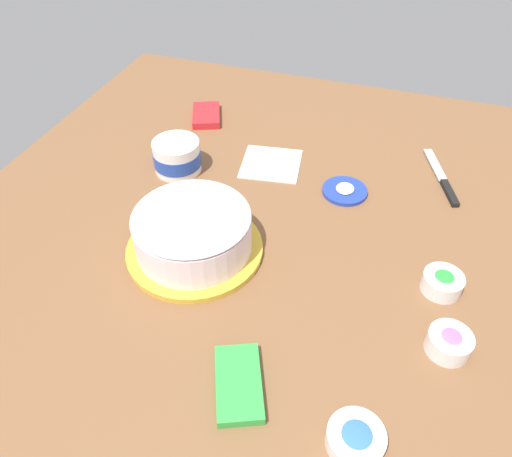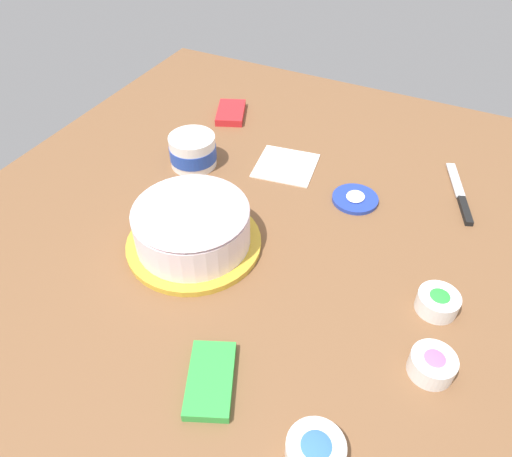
% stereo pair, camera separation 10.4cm
% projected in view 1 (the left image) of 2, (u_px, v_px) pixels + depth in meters
% --- Properties ---
extents(ground_plane, '(1.54, 1.54, 0.00)m').
position_uv_depth(ground_plane, '(288.00, 235.00, 1.08)').
color(ground_plane, brown).
extents(frosted_cake, '(0.29, 0.29, 0.11)m').
position_uv_depth(frosted_cake, '(193.00, 233.00, 1.00)').
color(frosted_cake, gold).
rests_on(frosted_cake, ground_plane).
extents(frosting_tub, '(0.12, 0.12, 0.08)m').
position_uv_depth(frosting_tub, '(177.00, 156.00, 1.23)').
color(frosting_tub, white).
rests_on(frosting_tub, ground_plane).
extents(frosting_tub_lid, '(0.11, 0.11, 0.02)m').
position_uv_depth(frosting_tub_lid, '(345.00, 191.00, 1.18)').
color(frosting_tub_lid, '#233DAD').
rests_on(frosting_tub_lid, ground_plane).
extents(spreading_knife, '(0.23, 0.10, 0.01)m').
position_uv_depth(spreading_knife, '(443.00, 181.00, 1.21)').
color(spreading_knife, silver).
rests_on(spreading_knife, ground_plane).
extents(sprinkle_bowl_blue, '(0.09, 0.09, 0.03)m').
position_uv_depth(sprinkle_bowl_blue, '(356.00, 438.00, 0.73)').
color(sprinkle_bowl_blue, white).
rests_on(sprinkle_bowl_blue, ground_plane).
extents(sprinkle_bowl_green, '(0.08, 0.08, 0.04)m').
position_uv_depth(sprinkle_bowl_green, '(442.00, 282.00, 0.95)').
color(sprinkle_bowl_green, white).
rests_on(sprinkle_bowl_green, ground_plane).
extents(sprinkle_bowl_pink, '(0.08, 0.08, 0.04)m').
position_uv_depth(sprinkle_bowl_pink, '(449.00, 342.00, 0.85)').
color(sprinkle_bowl_pink, white).
rests_on(sprinkle_bowl_pink, ground_plane).
extents(candy_box_lower, '(0.15, 0.12, 0.02)m').
position_uv_depth(candy_box_lower, '(206.00, 115.00, 1.44)').
color(candy_box_lower, red).
rests_on(candy_box_lower, ground_plane).
extents(candy_box_upper, '(0.16, 0.12, 0.02)m').
position_uv_depth(candy_box_upper, '(239.00, 384.00, 0.80)').
color(candy_box_upper, green).
rests_on(candy_box_upper, ground_plane).
extents(paper_napkin, '(0.17, 0.17, 0.01)m').
position_uv_depth(paper_napkin, '(271.00, 163.00, 1.27)').
color(paper_napkin, white).
rests_on(paper_napkin, ground_plane).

